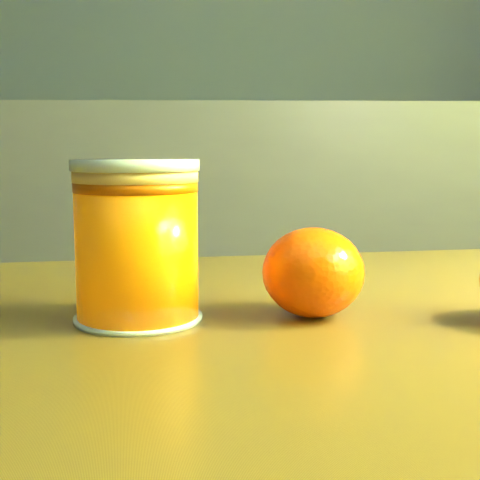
{
  "coord_description": "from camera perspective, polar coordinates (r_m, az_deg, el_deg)",
  "views": [
    {
      "loc": [
        0.69,
        -0.11,
        0.81
      ],
      "look_at": [
        0.7,
        0.37,
        0.75
      ],
      "focal_mm": 50.0,
      "sensor_mm": 36.0,
      "label": 1
    }
  ],
  "objects": [
    {
      "name": "table",
      "position": [
        0.49,
        9.05,
        -17.66
      ],
      "size": [
        1.01,
        0.77,
        0.69
      ],
      "rotation": [
        0.0,
        0.0,
        0.15
      ],
      "color": "brown",
      "rests_on": "ground"
    },
    {
      "name": "juice_glass",
      "position": [
        0.48,
        -8.78,
        -0.17
      ],
      "size": [
        0.09,
        0.09,
        0.11
      ],
      "rotation": [
        0.0,
        0.0,
        -0.14
      ],
      "color": "orange",
      "rests_on": "table"
    },
    {
      "name": "orange_front",
      "position": [
        0.49,
        6.26,
        -2.75
      ],
      "size": [
        0.08,
        0.08,
        0.07
      ],
      "primitive_type": "ellipsoid",
      "rotation": [
        0.0,
        0.0,
        -0.12
      ],
      "color": "#FF5205",
      "rests_on": "table"
    }
  ]
}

